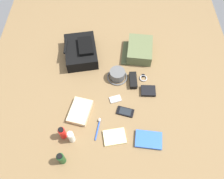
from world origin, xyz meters
TOP-DOWN VIEW (x-y plane):
  - ground_plane at (0.00, 0.00)m, footprint 2.64×2.02m
  - backpack at (0.36, 0.26)m, footprint 0.37×0.30m
  - toiletry_pouch at (0.39, -0.23)m, footprint 0.29×0.27m
  - bucket_hat at (0.14, -0.04)m, footprint 0.16×0.16m
  - shampoo_bottle at (-0.52, 0.32)m, footprint 0.05×0.05m
  - toothpaste_tube at (-0.38, 0.27)m, footprint 0.04×0.04m
  - sunscreen_spray at (-0.35, 0.33)m, footprint 0.05×0.05m
  - paperback_novel at (-0.38, -0.25)m, footprint 0.14×0.19m
  - cell_phone at (-0.17, -0.10)m, footprint 0.10×0.13m
  - media_player at (-0.06, -0.03)m, footprint 0.07×0.10m
  - wristwatch at (0.13, -0.25)m, footprint 0.07×0.06m
  - toothbrush at (-0.29, 0.10)m, footprint 0.16×0.04m
  - wallet at (0.01, -0.28)m, footprint 0.09×0.11m
  - notepad at (-0.36, -0.02)m, footprint 0.13×0.17m
  - folded_towel at (-0.17, 0.23)m, footprint 0.23×0.18m
  - sunglasses_case at (0.10, -0.16)m, footprint 0.14×0.06m

SIDE VIEW (x-z plane):
  - ground_plane at x=0.00m, z-range -0.02..0.00m
  - media_player at x=-0.06m, z-range 0.00..0.01m
  - wristwatch at x=0.13m, z-range 0.00..0.01m
  - cell_phone at x=-0.17m, z-range 0.00..0.01m
  - toothbrush at x=-0.29m, z-range 0.00..0.02m
  - notepad at x=-0.36m, z-range 0.00..0.02m
  - paperback_novel at x=-0.38m, z-range 0.00..0.02m
  - wallet at x=0.01m, z-range 0.00..0.02m
  - folded_towel at x=-0.17m, z-range 0.00..0.04m
  - sunglasses_case at x=0.10m, z-range 0.00..0.04m
  - bucket_hat at x=0.14m, z-range 0.00..0.07m
  - toiletry_pouch at x=0.39m, z-range 0.00..0.09m
  - shampoo_bottle at x=-0.52m, z-range 0.00..0.11m
  - backpack at x=0.36m, z-range -0.01..0.12m
  - sunscreen_spray at x=-0.35m, z-range 0.00..0.12m
  - toothpaste_tube at x=-0.38m, z-range 0.00..0.12m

